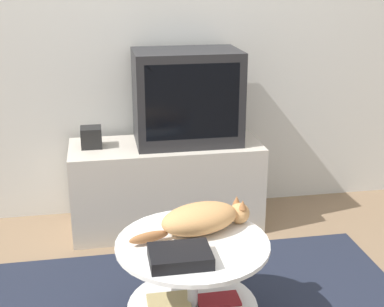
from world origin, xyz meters
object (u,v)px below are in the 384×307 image
at_px(speaker, 91,137).
at_px(dvd_box, 180,256).
at_px(tv, 187,97).
at_px(cat, 202,218).

height_order(speaker, dvd_box, speaker).
distance_m(tv, cat, 1.06).
distance_m(tv, speaker, 0.60).
xyz_separation_m(tv, cat, (-0.11, -1.02, -0.29)).
xyz_separation_m(dvd_box, cat, (0.13, 0.23, 0.04)).
bearing_deg(dvd_box, tv, 79.12).
bearing_deg(tv, dvd_box, -100.88).
bearing_deg(speaker, dvd_box, -75.38).
relative_size(tv, speaker, 5.15).
relative_size(speaker, dvd_box, 0.50).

